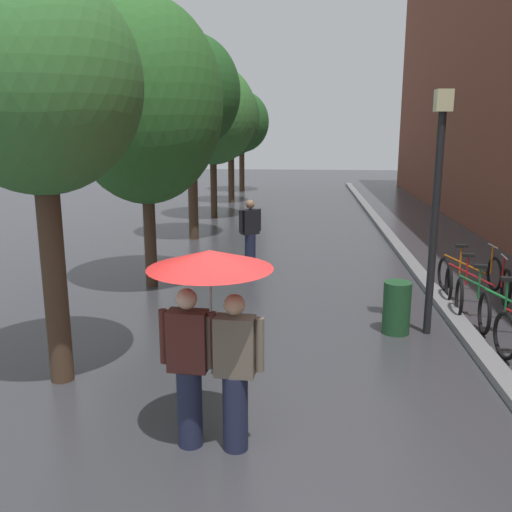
{
  "coord_description": "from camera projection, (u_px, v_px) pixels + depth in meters",
  "views": [
    {
      "loc": [
        0.56,
        -4.83,
        3.24
      ],
      "look_at": [
        -0.13,
        3.29,
        1.35
      ],
      "focal_mm": 38.82,
      "sensor_mm": 36.0,
      "label": 1
    }
  ],
  "objects": [
    {
      "name": "street_tree_5",
      "position": [
        242.0,
        122.0,
        28.46
      ],
      "size": [
        2.82,
        2.82,
        5.1
      ],
      "color": "#473323",
      "rests_on": "ground"
    },
    {
      "name": "parked_bicycle_2",
      "position": [
        490.0,
        298.0,
        9.54
      ],
      "size": [
        1.17,
        0.84,
        0.96
      ],
      "color": "black",
      "rests_on": "ground"
    },
    {
      "name": "street_lamp_post",
      "position": [
        437.0,
        194.0,
        8.45
      ],
      "size": [
        0.24,
        0.24,
        3.79
      ],
      "color": "black",
      "rests_on": "ground"
    },
    {
      "name": "ground_plane",
      "position": [
        241.0,
        464.0,
        5.47
      ],
      "size": [
        80.0,
        80.0,
        0.0
      ],
      "primitive_type": "plane",
      "color": "#38383D"
    },
    {
      "name": "pedestrian_walking_midground",
      "position": [
        250.0,
        233.0,
        13.12
      ],
      "size": [
        0.5,
        0.41,
        1.6
      ],
      "color": "#1E233D",
      "rests_on": "ground"
    },
    {
      "name": "street_tree_4",
      "position": [
        231.0,
        120.0,
        23.95
      ],
      "size": [
        2.54,
        2.54,
        5.26
      ],
      "color": "#473323",
      "rests_on": "ground"
    },
    {
      "name": "couple_under_umbrella",
      "position": [
        211.0,
        314.0,
        5.45
      ],
      "size": [
        1.24,
        1.24,
        2.09
      ],
      "color": "#1E233D",
      "rests_on": "ground"
    },
    {
      "name": "parked_bicycle_4",
      "position": [
        469.0,
        273.0,
        11.22
      ],
      "size": [
        1.13,
        0.78,
        0.96
      ],
      "color": "black",
      "rests_on": "ground"
    },
    {
      "name": "parked_bicycle_3",
      "position": [
        477.0,
        284.0,
        10.38
      ],
      "size": [
        1.15,
        0.82,
        0.96
      ],
      "color": "black",
      "rests_on": "ground"
    },
    {
      "name": "kerb_strip",
      "position": [
        400.0,
        249.0,
        14.9
      ],
      "size": [
        0.3,
        36.0,
        0.12
      ],
      "primitive_type": "cube",
      "color": "slate",
      "rests_on": "ground"
    },
    {
      "name": "street_tree_0",
      "position": [
        38.0,
        85.0,
        6.46
      ],
      "size": [
        2.45,
        2.45,
        5.08
      ],
      "color": "#473323",
      "rests_on": "ground"
    },
    {
      "name": "street_tree_2",
      "position": [
        190.0,
        93.0,
        15.65
      ],
      "size": [
        2.85,
        2.85,
        5.86
      ],
      "color": "#473323",
      "rests_on": "ground"
    },
    {
      "name": "street_tree_1",
      "position": [
        144.0,
        102.0,
        10.8
      ],
      "size": [
        3.1,
        3.1,
        5.73
      ],
      "color": "#473323",
      "rests_on": "ground"
    },
    {
      "name": "litter_bin",
      "position": [
        397.0,
        308.0,
        8.88
      ],
      "size": [
        0.44,
        0.44,
        0.85
      ],
      "primitive_type": "cylinder",
      "color": "#1E4C28",
      "rests_on": "ground"
    },
    {
      "name": "street_tree_3",
      "position": [
        213.0,
        115.0,
        19.81
      ],
      "size": [
        3.18,
        3.18,
        5.48
      ],
      "color": "#473323",
      "rests_on": "ground"
    }
  ]
}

